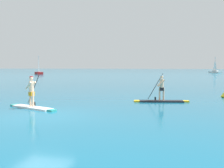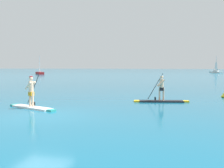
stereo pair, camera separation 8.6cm
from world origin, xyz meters
TOP-DOWN VIEW (x-y plane):
  - ground at (0.00, 0.00)m, footprint 440.00×440.00m
  - paddleboarder_mid_center at (-1.55, 1.69)m, footprint 3.38×1.58m
  - paddleboarder_far_right at (5.03, 6.17)m, footprint 3.50×1.25m
  - sailboat_left_horizon at (-33.46, 56.52)m, footprint 4.46×4.79m
  - sailboat_right_horizon at (16.91, 87.32)m, footprint 4.01×5.65m

SIDE VIEW (x-z plane):
  - ground at x=0.00m, z-range 0.00..0.00m
  - paddleboarder_far_right at x=5.03m, z-range -0.57..1.30m
  - paddleboarder_mid_center at x=-1.55m, z-range -0.53..1.33m
  - sailboat_left_horizon at x=-33.46m, z-range -1.99..3.34m
  - sailboat_right_horizon at x=16.91m, z-range -2.17..3.54m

